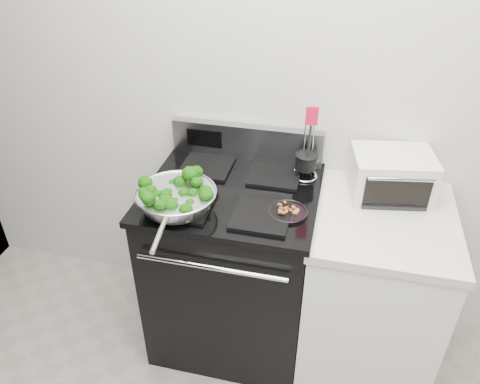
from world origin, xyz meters
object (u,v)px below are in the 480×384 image
(gas_range, at_px, (233,265))
(toaster_oven, at_px, (391,175))
(bacon_plate, at_px, (288,210))
(skillet, at_px, (176,198))
(utensil_holder, at_px, (306,165))

(gas_range, xyz_separation_m, toaster_oven, (0.70, 0.18, 0.53))
(bacon_plate, distance_m, toaster_oven, 0.52)
(bacon_plate, relative_size, toaster_oven, 0.43)
(bacon_plate, bearing_deg, skillet, -170.71)
(skillet, relative_size, utensil_holder, 1.52)
(bacon_plate, height_order, utensil_holder, utensil_holder)
(skillet, height_order, toaster_oven, toaster_oven)
(gas_range, height_order, utensil_holder, utensil_holder)
(utensil_holder, xyz_separation_m, toaster_oven, (0.39, -0.01, 0.01))
(gas_range, bearing_deg, skillet, -134.71)
(skillet, height_order, bacon_plate, skillet)
(utensil_holder, relative_size, toaster_oven, 0.94)
(toaster_oven, bearing_deg, bacon_plate, -154.14)
(utensil_holder, bearing_deg, gas_range, -161.28)
(skillet, bearing_deg, bacon_plate, 1.87)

